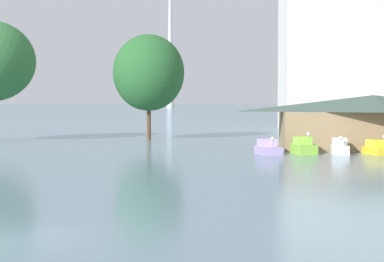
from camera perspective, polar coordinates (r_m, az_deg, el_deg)
The scene contains 9 objects.
ground_plane at distance 20.11m, azimuth -15.61°, elevation -9.33°, with size 2000.00×2000.00×0.00m, color slate.
pedal_boat_lavender at distance 51.07m, azimuth 6.77°, elevation -1.51°, with size 2.17×3.25×1.41m.
pedal_boat_lime at distance 51.32m, azimuth 9.89°, elevation -1.41°, with size 2.02×2.64×1.78m.
pedal_boat_white at distance 52.10m, azimuth 12.99°, elevation -1.43°, with size 1.56×2.50×1.47m.
pedal_boat_yellow at distance 52.09m, azimuth 16.17°, elevation -1.51°, with size 2.12×2.90×1.64m.
boathouse at distance 57.64m, azimuth 15.81°, elevation 0.87°, with size 16.96×8.17×4.70m.
shoreline_tree_mid at distance 70.27m, azimuth -3.87°, elevation 5.19°, with size 7.79×7.79×11.46m.
background_building_block at distance 98.19m, azimuth 15.11°, elevation 7.05°, with size 24.57×18.32×23.67m.
distant_broadcast_tower at distance 391.95m, azimuth -1.96°, elevation 10.32°, with size 6.05×6.05×139.32m.
Camera 1 is at (6.53, -18.56, 4.13)m, focal length 59.98 mm.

